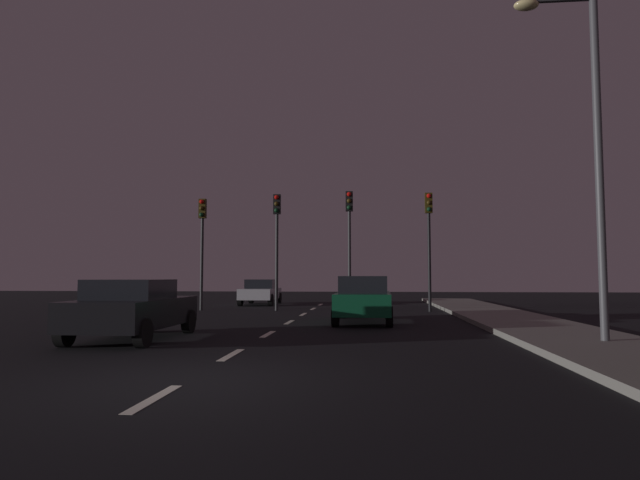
# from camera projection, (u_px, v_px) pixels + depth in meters

# --- Properties ---
(ground_plane) EXTENTS (80.00, 80.00, 0.00)m
(ground_plane) POSITION_uv_depth(u_px,v_px,m) (272.00, 332.00, 14.91)
(ground_plane) COLOR black
(sidewalk_curb_right) EXTENTS (3.00, 40.00, 0.15)m
(sidewalk_curb_right) POSITION_uv_depth(u_px,v_px,m) (551.00, 332.00, 14.22)
(sidewalk_curb_right) COLOR gray
(sidewalk_curb_right) RESTS_ON ground_plane
(lane_stripe_nearest) EXTENTS (0.16, 1.60, 0.01)m
(lane_stripe_nearest) POSITION_uv_depth(u_px,v_px,m) (154.00, 398.00, 6.77)
(lane_stripe_nearest) COLOR silver
(lane_stripe_nearest) RESTS_ON ground_plane
(lane_stripe_second) EXTENTS (0.16, 1.60, 0.01)m
(lane_stripe_second) POSITION_uv_depth(u_px,v_px,m) (231.00, 355.00, 10.54)
(lane_stripe_second) COLOR silver
(lane_stripe_second) RESTS_ON ground_plane
(lane_stripe_third) EXTENTS (0.16, 1.60, 0.01)m
(lane_stripe_third) POSITION_uv_depth(u_px,v_px,m) (268.00, 334.00, 14.32)
(lane_stripe_third) COLOR silver
(lane_stripe_third) RESTS_ON ground_plane
(lane_stripe_fourth) EXTENTS (0.16, 1.60, 0.01)m
(lane_stripe_fourth) POSITION_uv_depth(u_px,v_px,m) (289.00, 322.00, 18.09)
(lane_stripe_fourth) COLOR silver
(lane_stripe_fourth) RESTS_ON ground_plane
(lane_stripe_fifth) EXTENTS (0.16, 1.60, 0.01)m
(lane_stripe_fifth) POSITION_uv_depth(u_px,v_px,m) (303.00, 314.00, 21.87)
(lane_stripe_fifth) COLOR silver
(lane_stripe_fifth) RESTS_ON ground_plane
(lane_stripe_sixth) EXTENTS (0.16, 1.60, 0.01)m
(lane_stripe_sixth) POSITION_uv_depth(u_px,v_px,m) (313.00, 309.00, 25.64)
(lane_stripe_sixth) COLOR silver
(lane_stripe_sixth) RESTS_ON ground_plane
(lane_stripe_seventh) EXTENTS (0.16, 1.60, 0.01)m
(lane_stripe_seventh) POSITION_uv_depth(u_px,v_px,m) (320.00, 305.00, 29.42)
(lane_stripe_seventh) COLOR silver
(lane_stripe_seventh) RESTS_ON ground_plane
(traffic_signal_far_left) EXTENTS (0.32, 0.38, 5.13)m
(traffic_signal_far_left) POSITION_uv_depth(u_px,v_px,m) (202.00, 232.00, 24.76)
(traffic_signal_far_left) COLOR #2D2D30
(traffic_signal_far_left) RESTS_ON ground_plane
(traffic_signal_center_left) EXTENTS (0.32, 0.38, 5.29)m
(traffic_signal_center_left) POSITION_uv_depth(u_px,v_px,m) (277.00, 229.00, 24.44)
(traffic_signal_center_left) COLOR #2D2D30
(traffic_signal_center_left) RESTS_ON ground_plane
(traffic_signal_center_right) EXTENTS (0.32, 0.38, 5.38)m
(traffic_signal_center_right) POSITION_uv_depth(u_px,v_px,m) (349.00, 227.00, 24.14)
(traffic_signal_center_right) COLOR #2D2D30
(traffic_signal_center_right) RESTS_ON ground_plane
(traffic_signal_far_right) EXTENTS (0.32, 0.38, 5.26)m
(traffic_signal_far_right) POSITION_uv_depth(u_px,v_px,m) (429.00, 229.00, 23.81)
(traffic_signal_far_right) COLOR black
(traffic_signal_far_right) RESTS_ON ground_plane
(car_stopped_ahead) EXTENTS (1.93, 4.47, 1.55)m
(car_stopped_ahead) POSITION_uv_depth(u_px,v_px,m) (364.00, 299.00, 18.04)
(car_stopped_ahead) COLOR #0F4C2D
(car_stopped_ahead) RESTS_ON ground_plane
(car_adjacent_lane) EXTENTS (2.03, 4.18, 1.47)m
(car_adjacent_lane) POSITION_uv_depth(u_px,v_px,m) (133.00, 308.00, 13.14)
(car_adjacent_lane) COLOR black
(car_adjacent_lane) RESTS_ON ground_plane
(car_oncoming_far) EXTENTS (1.87, 3.89, 1.38)m
(car_oncoming_far) POSITION_uv_depth(u_px,v_px,m) (261.00, 292.00, 29.48)
(car_oncoming_far) COLOR silver
(car_oncoming_far) RESTS_ON ground_plane
(street_lamp_right) EXTENTS (1.84, 0.36, 7.95)m
(street_lamp_right) POSITION_uv_depth(u_px,v_px,m) (586.00, 134.00, 11.98)
(street_lamp_right) COLOR #4C4C51
(street_lamp_right) RESTS_ON ground_plane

